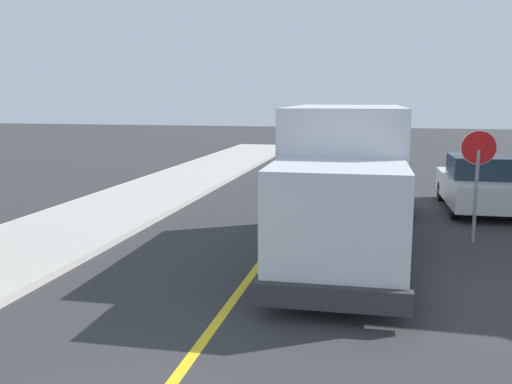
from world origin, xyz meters
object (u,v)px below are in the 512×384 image
object	(u,v)px
stop_sign	(478,165)
parked_car_near	(380,181)
box_truck	(344,175)
parked_van_across	(476,184)
parked_car_far	(368,147)
parked_car_mid	(369,160)

from	to	relation	value
stop_sign	parked_car_near	bearing A→B (deg)	118.09
parked_car_near	stop_sign	bearing A→B (deg)	-61.91
box_truck	parked_van_across	bearing A→B (deg)	58.26
parked_van_across	parked_car_far	bearing A→B (deg)	105.96
box_truck	stop_sign	xyz separation A→B (m)	(2.95, 1.77, 0.09)
box_truck	parked_car_near	xyz separation A→B (m)	(0.77, 5.86, -0.97)
parked_car_mid	parked_car_far	bearing A→B (deg)	92.18
parked_car_mid	parked_van_across	size ratio (longest dim) A/B	1.01
box_truck	parked_car_far	xyz separation A→B (m)	(0.04, 18.24, -0.97)
parked_van_across	stop_sign	xyz separation A→B (m)	(-0.65, -4.05, 1.06)
parked_van_across	stop_sign	size ratio (longest dim) A/B	1.68
parked_car_near	stop_sign	distance (m)	4.76
parked_van_across	parked_car_near	bearing A→B (deg)	179.10
box_truck	parked_car_mid	distance (m)	11.73
parked_car_near	parked_car_far	xyz separation A→B (m)	(-0.72, 12.38, 0.00)
parked_car_far	parked_van_across	xyz separation A→B (m)	(3.55, -12.43, 0.00)
parked_car_mid	parked_car_far	distance (m)	6.56
stop_sign	parked_car_far	bearing A→B (deg)	100.01
parked_car_mid	stop_sign	xyz separation A→B (m)	(2.66, -9.92, 1.06)
parked_car_near	parked_car_mid	xyz separation A→B (m)	(-0.47, 5.83, 0.00)
parked_car_mid	stop_sign	bearing A→B (deg)	-75.00
parked_car_near	parked_car_far	world-z (taller)	same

